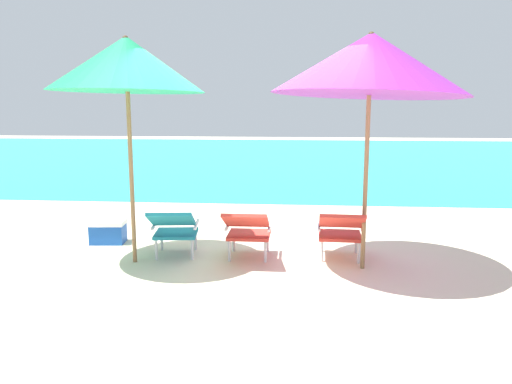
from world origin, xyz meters
TOP-DOWN VIEW (x-y plane):
  - ground_plane at (0.00, 4.00)m, footprint 40.00×40.00m
  - ocean_band at (0.00, 12.58)m, footprint 40.00×18.00m
  - lounge_chair_left at (-0.95, 0.06)m, footprint 0.63×0.93m
  - lounge_chair_center at (-0.05, 0.08)m, footprint 0.55×0.88m
  - lounge_chair_right at (1.07, 0.14)m, footprint 0.57×0.89m
  - beach_umbrella_left at (-1.41, -0.09)m, footprint 2.52×2.52m
  - beach_umbrella_right at (1.32, -0.09)m, footprint 3.06×3.05m
  - cooler_box at (-2.05, 0.70)m, footprint 0.50×0.36m

SIDE VIEW (x-z plane):
  - ground_plane at x=0.00m, z-range 0.00..0.00m
  - ocean_band at x=0.00m, z-range 0.00..0.01m
  - cooler_box at x=-2.05m, z-range 0.00..0.32m
  - lounge_chair_left at x=-0.95m, z-range 0.06..0.75m
  - lounge_chair_center at x=-0.05m, z-range 0.06..0.75m
  - lounge_chair_right at x=1.07m, z-range 0.06..0.75m
  - beach_umbrella_right at x=1.32m, z-range 0.97..3.67m
  - beach_umbrella_left at x=-1.41m, z-range 1.01..3.67m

